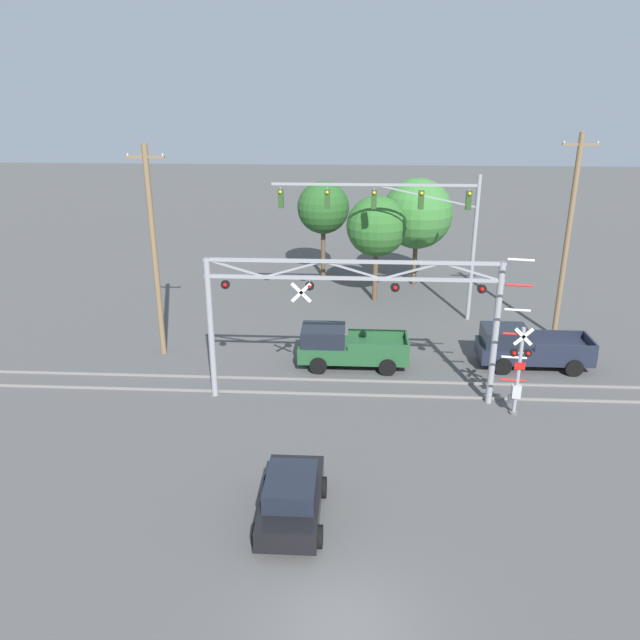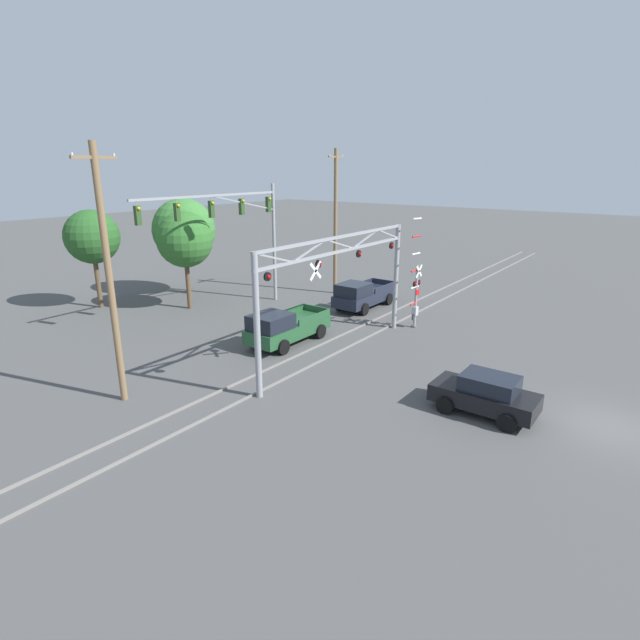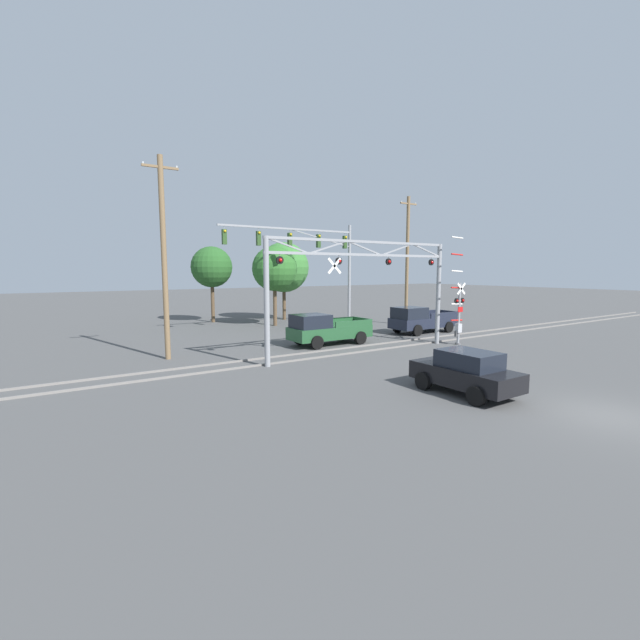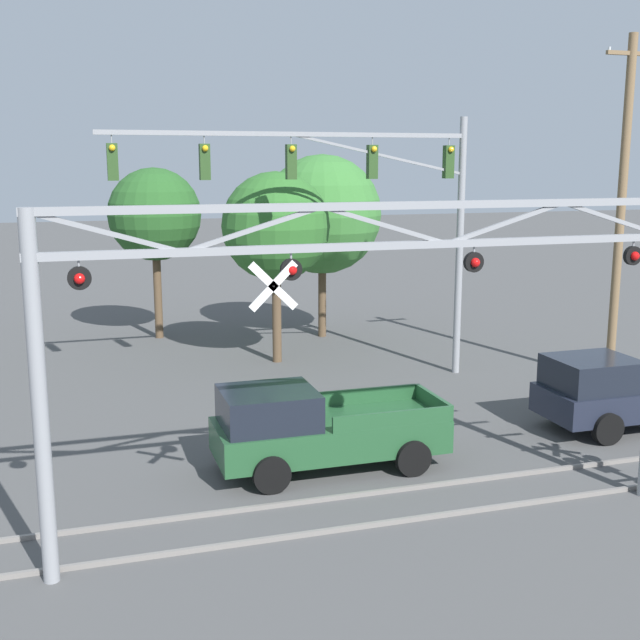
% 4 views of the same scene
% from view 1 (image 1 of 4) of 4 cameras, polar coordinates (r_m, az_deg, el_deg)
% --- Properties ---
extents(ground_plane, '(200.00, 200.00, 0.00)m').
position_cam_1_polar(ground_plane, '(17.65, 2.25, -26.47)').
color(ground_plane, '#4C4C4C').
extents(rail_track_near, '(80.00, 0.08, 0.10)m').
position_cam_1_polar(rail_track_near, '(27.97, 2.77, -6.82)').
color(rail_track_near, gray).
rests_on(rail_track_near, ground_plane).
extents(rail_track_far, '(80.00, 0.08, 0.10)m').
position_cam_1_polar(rail_track_far, '(29.25, 2.81, -5.53)').
color(rail_track_far, gray).
rests_on(rail_track_far, ground_plane).
extents(crossing_gantry, '(12.32, 0.29, 6.31)m').
position_cam_1_polar(crossing_gantry, '(26.04, 2.90, 1.08)').
color(crossing_gantry, gray).
rests_on(crossing_gantry, ground_plane).
extents(crossing_signal_mast, '(1.38, 0.35, 6.74)m').
position_cam_1_polar(crossing_signal_mast, '(26.79, 17.61, -4.10)').
color(crossing_signal_mast, gray).
rests_on(crossing_signal_mast, ground_plane).
extents(traffic_signal_span, '(11.57, 0.39, 8.42)m').
position_cam_1_polar(traffic_signal_span, '(35.82, 8.86, 9.26)').
color(traffic_signal_span, gray).
rests_on(traffic_signal_span, ground_plane).
extents(pickup_truck_lead, '(5.32, 2.28, 1.99)m').
position_cam_1_polar(pickup_truck_lead, '(30.48, 2.40, -2.46)').
color(pickup_truck_lead, '#23512D').
rests_on(pickup_truck_lead, ground_plane).
extents(pickup_truck_following, '(5.36, 2.28, 1.99)m').
position_cam_1_polar(pickup_truck_following, '(32.01, 18.40, -2.40)').
color(pickup_truck_following, '#1E2333').
rests_on(pickup_truck_following, ground_plane).
extents(sedan_waiting, '(2.09, 4.08, 1.67)m').
position_cam_1_polar(sedan_waiting, '(20.31, -2.62, -15.88)').
color(sedan_waiting, black).
rests_on(sedan_waiting, ground_plane).
extents(utility_pole_left, '(1.80, 0.28, 10.46)m').
position_cam_1_polar(utility_pole_left, '(31.52, -14.91, 6.06)').
color(utility_pole_left, brown).
rests_on(utility_pole_left, ground_plane).
extents(utility_pole_right, '(1.80, 0.28, 10.82)m').
position_cam_1_polar(utility_pole_right, '(35.22, 21.71, 7.08)').
color(utility_pole_right, brown).
rests_on(utility_pole_right, ground_plane).
extents(background_tree_beyond_span, '(3.65, 3.65, 6.80)m').
position_cam_1_polar(background_tree_beyond_span, '(44.27, 0.30, 10.22)').
color(background_tree_beyond_span, brown).
rests_on(background_tree_beyond_span, ground_plane).
extents(background_tree_far_left_verge, '(4.71, 4.71, 7.31)m').
position_cam_1_polar(background_tree_far_left_verge, '(42.73, 8.88, 9.59)').
color(background_tree_far_left_verge, brown).
rests_on(background_tree_far_left_verge, ground_plane).
extents(background_tree_far_right_verge, '(3.77, 3.77, 6.70)m').
position_cam_1_polar(background_tree_far_right_verge, '(39.09, 5.21, 8.51)').
color(background_tree_far_right_verge, brown).
rests_on(background_tree_far_right_verge, ground_plane).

